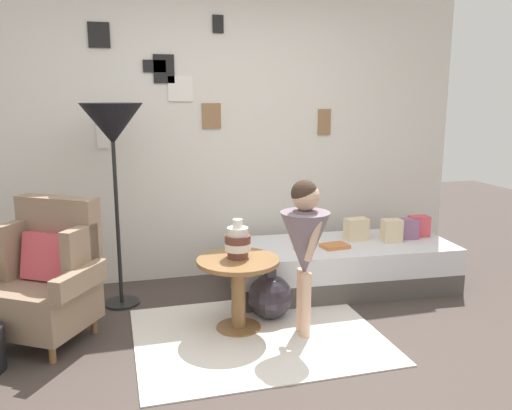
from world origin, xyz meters
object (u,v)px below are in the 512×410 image
Objects in this scene: floor_lamp at (112,130)px; side_table at (238,279)px; demijohn_near at (270,296)px; daybed at (341,265)px; armchair at (47,278)px; book_on_daybed at (335,246)px; vase_striped at (238,242)px; person_child at (305,238)px.

side_table is at bearing -41.17° from floor_lamp.
floor_lamp reaches higher than demijohn_near.
daybed is 3.32× the size of side_table.
book_on_daybed is at bearing 6.75° from armchair.
daybed is 2.22m from floor_lamp.
floor_lamp is (-1.86, 0.12, 1.20)m from daybed.
floor_lamp is 3.80× the size of demijohn_near.
demijohn_near is at bearing 25.29° from side_table.
vase_striped is (-1.06, -0.56, 0.45)m from daybed.
book_on_daybed is at bearing -7.26° from floor_lamp.
person_child is 0.92m from book_on_daybed.
armchair reaches higher than demijohn_near.
side_table is 0.37m from demijohn_near.
side_table is (-1.06, -0.58, 0.18)m from daybed.
armchair is 1.78m from person_child.
floor_lamp is 1.67m from person_child.
demijohn_near is at bearing -149.93° from daybed.
daybed is 1.76× the size of person_child.
daybed is at bearing 30.07° from demijohn_near.
armchair is 2.39m from daybed.
floor_lamp is 1.44× the size of person_child.
demijohn_near is at bearing 112.35° from person_child.
person_child is 0.65m from demijohn_near.
armchair is 1.32m from vase_striped.
armchair is 2.31× the size of demijohn_near.
armchair is 0.88× the size of person_child.
daybed is at bearing 43.76° from book_on_daybed.
armchair reaches higher than side_table.
side_table is 0.27m from vase_striped.
book_on_daybed is at bearing 25.56° from vase_striped.
side_table reaches higher than book_on_daybed.
daybed is 1.27m from vase_striped.
armchair is 0.50× the size of daybed.
floor_lamp reaches higher than vase_striped.
daybed is 4.63× the size of demijohn_near.
demijohn_near is (1.57, -0.08, -0.27)m from armchair.
floor_lamp is (0.49, 0.49, 0.96)m from armchair.
daybed is 1.22m from side_table.
book_on_daybed is 0.52× the size of demijohn_near.
armchair is at bearing -134.93° from floor_lamp.
armchair reaches higher than vase_striped.
armchair is at bearing 171.78° from vase_striped.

